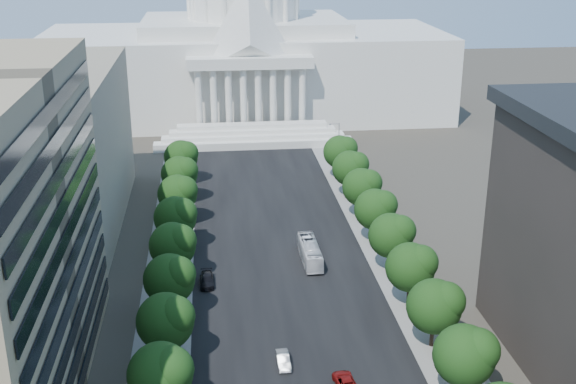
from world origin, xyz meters
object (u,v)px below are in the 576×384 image
object	(u,v)px
car_red	(345,382)
car_dark_b	(207,280)
city_bus	(310,252)
car_silver	(283,360)

from	to	relation	value
car_red	car_dark_b	world-z (taller)	car_dark_b
car_red	city_bus	bearing A→B (deg)	-98.43
car_dark_b	city_bus	xyz separation A→B (m)	(17.78, 6.87, 0.88)
car_red	city_bus	world-z (taller)	city_bus
city_bus	car_red	bearing A→B (deg)	-91.73
car_dark_b	city_bus	size ratio (longest dim) A/B	0.46
car_red	city_bus	xyz separation A→B (m)	(0.63, 36.60, 0.96)
car_silver	car_dark_b	size ratio (longest dim) A/B	0.82
car_silver	car_dark_b	bearing A→B (deg)	110.89
car_dark_b	car_silver	bearing A→B (deg)	-68.91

